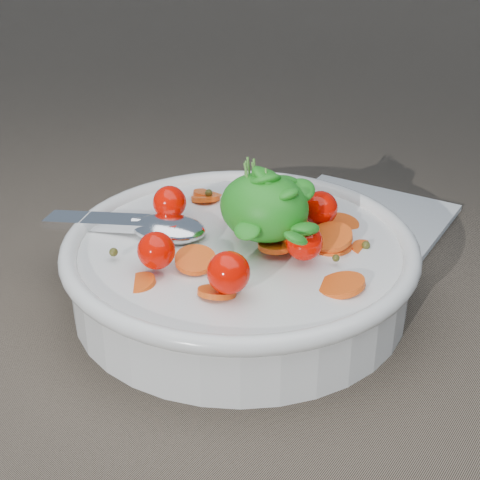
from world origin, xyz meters
The scene contains 3 objects.
ground centered at (0.00, 0.00, 0.00)m, with size 6.00×6.00×0.00m, color #6F604F.
bowl centered at (0.01, -0.02, 0.03)m, with size 0.31×0.29×0.13m.
napkin centered at (0.03, 0.18, 0.00)m, with size 0.16×0.14×0.01m, color white.
Camera 1 is at (0.30, -0.45, 0.34)m, focal length 55.00 mm.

